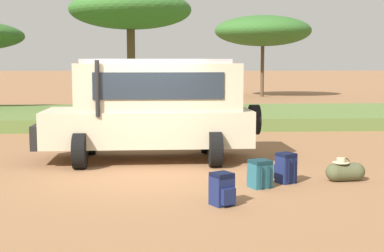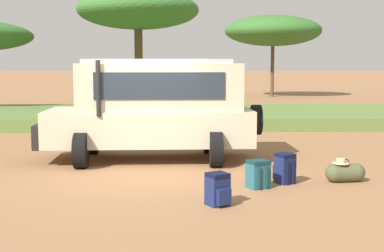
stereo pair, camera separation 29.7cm
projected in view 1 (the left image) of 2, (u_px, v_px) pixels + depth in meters
The scene contains 9 objects.
ground_plane at pixel (147, 175), 11.23m from camera, with size 320.00×320.00×0.00m, color #936642.
grass_bank at pixel (154, 116), 21.57m from camera, with size 120.00×7.00×0.44m.
safari_vehicle at pixel (153, 107), 12.86m from camera, with size 5.37×2.79×2.44m.
backpack_beside_front_wheel at pixel (260, 174), 10.10m from camera, with size 0.47×0.50×0.53m.
backpack_cluster_center at pixel (222, 189), 8.84m from camera, with size 0.44×0.47×0.55m.
backpack_near_rear_wheel at pixel (286, 168), 10.50m from camera, with size 0.42×0.47×0.59m.
duffel_bag_low_black_case at pixel (345, 172), 10.67m from camera, with size 0.81×0.41×0.47m.
acacia_tree_left_mid at pixel (130, 11), 23.65m from camera, with size 5.41×5.50×5.53m.
acacia_tree_centre_back at pixel (263, 31), 37.31m from camera, with size 6.76×6.00×5.66m.
Camera 1 is at (0.33, -11.07, 2.34)m, focal length 50.00 mm.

